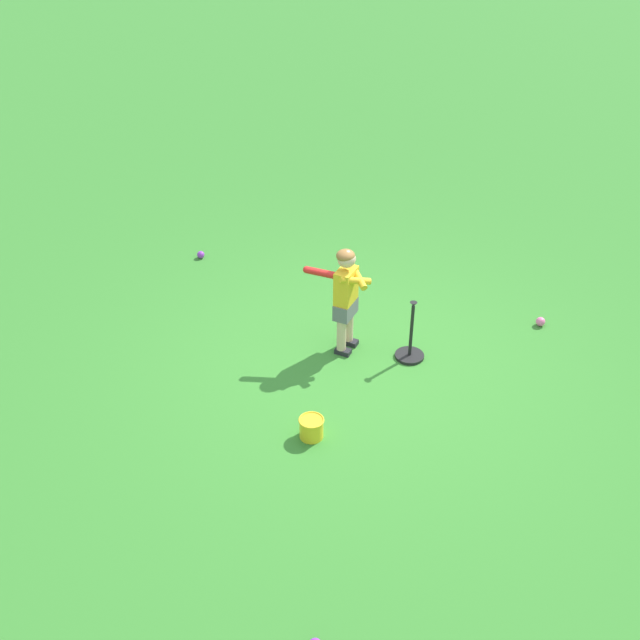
% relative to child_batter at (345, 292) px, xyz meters
% --- Properties ---
extents(ground_plane, '(40.00, 40.00, 0.00)m').
position_rel_child_batter_xyz_m(ground_plane, '(-0.26, 0.01, -0.65)').
color(ground_plane, '#38842D').
extents(child_batter, '(0.50, 0.49, 1.08)m').
position_rel_child_batter_xyz_m(child_batter, '(0.00, 0.00, 0.00)').
color(child_batter, '#232328').
rests_on(child_batter, ground).
extents(play_ball_midfield, '(0.09, 0.09, 0.09)m').
position_rel_child_batter_xyz_m(play_ball_midfield, '(2.43, 0.23, -0.61)').
color(play_ball_midfield, purple).
rests_on(play_ball_midfield, ground).
extents(play_ball_behind_batter, '(0.10, 0.10, 0.10)m').
position_rel_child_batter_xyz_m(play_ball_behind_batter, '(-0.88, -1.85, -0.60)').
color(play_ball_behind_batter, pink).
rests_on(play_ball_behind_batter, ground).
extents(batting_tee, '(0.28, 0.28, 0.62)m').
position_rel_child_batter_xyz_m(batting_tee, '(-0.48, -0.42, -0.55)').
color(batting_tee, black).
rests_on(batting_tee, ground).
extents(toy_bucket, '(0.22, 0.22, 0.19)m').
position_rel_child_batter_xyz_m(toy_bucket, '(-0.83, 1.00, -0.55)').
color(toy_bucket, yellow).
rests_on(toy_bucket, ground).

